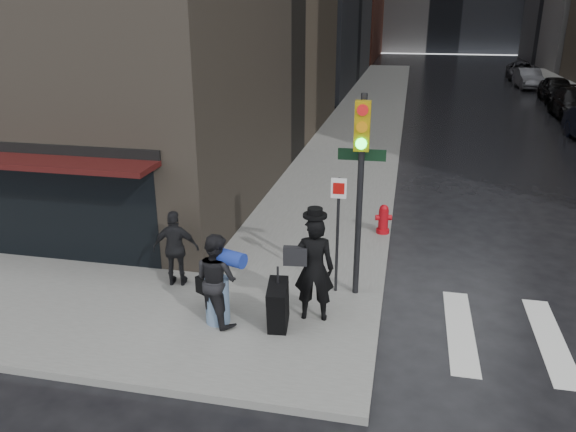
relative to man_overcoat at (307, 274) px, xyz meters
name	(u,v)px	position (x,y,z in m)	size (l,w,h in m)	color
ground	(268,337)	(-0.62, -0.51, -1.11)	(140.00, 140.00, 0.00)	black
sidewalk_left	(373,104)	(-0.62, 26.49, -1.03)	(4.00, 50.00, 0.15)	slate
man_overcoat	(307,274)	(0.00, 0.00, 0.00)	(1.18, 1.25, 2.27)	black
man_jeans	(217,279)	(-1.61, -0.40, -0.06)	(1.19, 1.13, 1.78)	black
man_greycoat	(176,248)	(-2.96, 0.89, -0.13)	(1.03, 0.56, 1.66)	black
traffic_light	(359,171)	(0.77, 1.21, 1.70)	(1.03, 0.46, 4.11)	black
fire_hydrant	(383,220)	(1.18, 4.78, -0.61)	(0.45, 0.34, 0.78)	#AD0A13
parked_car_3	(576,104)	(10.57, 24.29, -0.30)	(2.25, 5.53, 1.60)	black
parked_car_4	(557,89)	(10.95, 30.68, -0.33)	(1.84, 4.57, 1.56)	black
parked_car_5	(528,78)	(10.30, 37.07, -0.37)	(1.55, 4.45, 1.47)	#515257
parked_car_6	(521,70)	(10.85, 43.45, -0.42)	(2.28, 4.95, 1.37)	#404146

